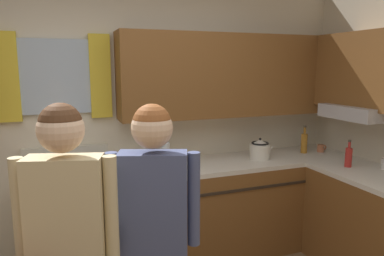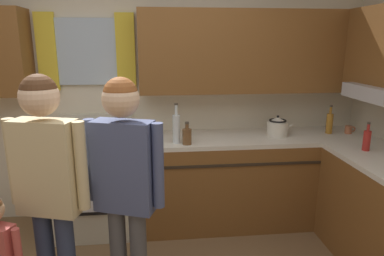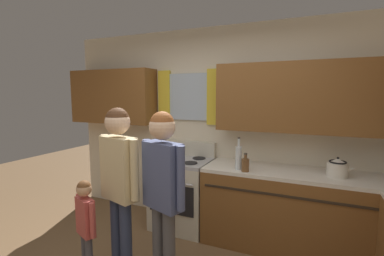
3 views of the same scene
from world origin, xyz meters
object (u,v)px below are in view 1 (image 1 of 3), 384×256
at_px(stove_oven, 71,227).
at_px(cup_terracotta, 321,148).
at_px(adult_in_plaid, 154,214).
at_px(adult_holding_child, 67,225).
at_px(bottle_oil_amber, 304,143).
at_px(stovetop_kettle, 260,149).
at_px(bottle_tall_clear, 166,157).
at_px(bottle_squat_brown, 178,165).
at_px(bottle_sauce_red, 349,157).

xyz_separation_m(stove_oven, cup_terracotta, (2.52, -0.01, 0.47)).
bearing_deg(stove_oven, adult_in_plaid, -71.40).
bearing_deg(adult_holding_child, bottle_oil_amber, 27.41).
distance_m(stove_oven, stovetop_kettle, 1.85).
distance_m(cup_terracotta, stovetop_kettle, 0.75).
relative_size(stovetop_kettle, adult_in_plaid, 0.17).
bearing_deg(adult_holding_child, stovetop_kettle, 33.12).
xyz_separation_m(bottle_tall_clear, cup_terracotta, (1.75, 0.15, -0.10)).
bearing_deg(bottle_oil_amber, adult_holding_child, -152.59).
relative_size(bottle_tall_clear, adult_in_plaid, 0.23).
bearing_deg(adult_in_plaid, bottle_tall_clear, 70.04).
bearing_deg(stovetop_kettle, bottle_squat_brown, -168.05).
xyz_separation_m(bottle_oil_amber, adult_holding_child, (-2.36, -1.23, 0.01)).
bearing_deg(adult_in_plaid, adult_holding_child, -178.58).
distance_m(stove_oven, adult_holding_child, 1.33).
bearing_deg(bottle_tall_clear, stovetop_kettle, 7.80).
bearing_deg(stovetop_kettle, stove_oven, 179.09).
bearing_deg(bottle_oil_amber, bottle_squat_brown, -170.82).
bearing_deg(stovetop_kettle, bottle_sauce_red, -42.04).
height_order(stove_oven, cup_terracotta, stove_oven).
distance_m(bottle_tall_clear, bottle_oil_amber, 1.56).
bearing_deg(bottle_oil_amber, stovetop_kettle, -175.45).
height_order(bottle_sauce_red, stovetop_kettle, bottle_sauce_red).
height_order(stove_oven, adult_holding_child, adult_holding_child).
bearing_deg(adult_in_plaid, stove_oven, 108.60).
relative_size(adult_holding_child, adult_in_plaid, 1.01).
bearing_deg(adult_holding_child, stove_oven, 88.22).
height_order(bottle_squat_brown, adult_holding_child, adult_holding_child).
relative_size(cup_terracotta, adult_holding_child, 0.07).
relative_size(bottle_sauce_red, adult_in_plaid, 0.15).
height_order(bottle_oil_amber, adult_in_plaid, adult_in_plaid).
distance_m(bottle_squat_brown, bottle_tall_clear, 0.12).
bearing_deg(bottle_squat_brown, bottle_tall_clear, 148.83).
bearing_deg(bottle_tall_clear, bottle_sauce_red, -13.99).
bearing_deg(adult_holding_child, adult_in_plaid, 1.42).
distance_m(bottle_sauce_red, cup_terracotta, 0.57).
distance_m(bottle_oil_amber, stovetop_kettle, 0.55).
bearing_deg(stove_oven, bottle_oil_amber, 0.39).
relative_size(bottle_oil_amber, adult_holding_child, 0.18).
xyz_separation_m(bottle_squat_brown, bottle_tall_clear, (-0.09, 0.06, 0.06)).
bearing_deg(stovetop_kettle, bottle_oil_amber, 4.55).
xyz_separation_m(stove_oven, bottle_sauce_red, (2.36, -0.56, 0.53)).
bearing_deg(bottle_tall_clear, bottle_oil_amber, 6.64).
bearing_deg(bottle_squat_brown, stove_oven, 165.85).
bearing_deg(stove_oven, stovetop_kettle, -0.91).
height_order(cup_terracotta, adult_holding_child, adult_holding_child).
relative_size(stove_oven, cup_terracotta, 10.11).
bearing_deg(stovetop_kettle, adult_holding_child, -146.88).
distance_m(stove_oven, cup_terracotta, 2.57).
relative_size(bottle_squat_brown, bottle_oil_amber, 0.72).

